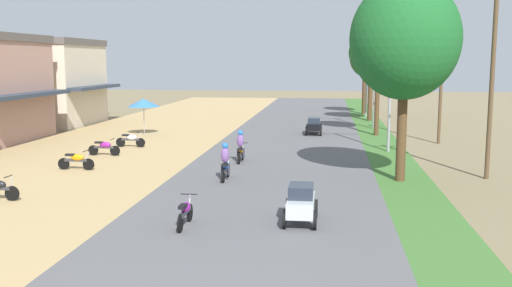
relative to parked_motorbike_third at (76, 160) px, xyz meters
name	(u,v)px	position (x,y,z in m)	size (l,w,h in m)	color
shophouse_far	(51,82)	(-10.50, 18.83, 2.91)	(7.59, 8.23, 6.90)	beige
parked_motorbike_third	(76,160)	(0.00, 0.00, 0.00)	(1.80, 0.54, 0.94)	black
parked_motorbike_fourth	(104,147)	(-0.26, 4.14, 0.00)	(1.80, 0.54, 0.94)	black
parked_motorbike_fifth	(131,139)	(0.12, 7.32, 0.00)	(1.80, 0.54, 0.94)	black
vendor_umbrella	(144,103)	(-0.89, 12.99, 1.75)	(2.20, 2.20, 2.52)	#99999E
median_tree_nearest	(405,40)	(14.97, -0.62, 5.53)	(4.62, 4.62, 8.59)	#4C351E
median_tree_second	(379,37)	(15.16, 14.80, 6.27)	(2.83, 2.83, 8.67)	#4C351E
median_tree_third	(371,59)	(15.37, 24.63, 4.78)	(3.62, 3.62, 7.04)	#4C351E
median_tree_fourth	(365,53)	(15.24, 30.98, 5.31)	(3.15, 3.15, 7.53)	#4C351E
streetlamp_near	(391,73)	(15.27, 7.59, 3.95)	(3.16, 0.20, 7.70)	gray
streetlamp_mid	(375,71)	(15.27, 18.63, 3.86)	(3.16, 0.20, 7.53)	gray
streetlamp_far	(367,68)	(15.27, 28.46, 3.98)	(3.16, 0.20, 7.77)	gray
utility_pole_near	(493,66)	(18.88, 0.56, 4.43)	(1.80, 0.20, 9.59)	brown
utility_pole_far	(442,65)	(18.79, 11.57, 4.40)	(1.80, 0.20, 9.52)	brown
car_hatchback_silver	(301,202)	(11.03, -7.76, 0.19)	(1.04, 2.00, 1.23)	#B7BCC1
car_sedan_black	(314,125)	(10.85, 14.60, 0.19)	(1.10, 2.26, 1.19)	black
motorbike_ahead_second	(185,211)	(7.47, -8.64, 0.02)	(0.54, 1.80, 0.94)	black
motorbike_ahead_third	(226,163)	(7.47, -1.55, 0.30)	(0.54, 1.80, 1.66)	black
motorbike_ahead_fourth	(241,147)	(7.46, 2.92, 0.30)	(0.54, 1.80, 1.66)	black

